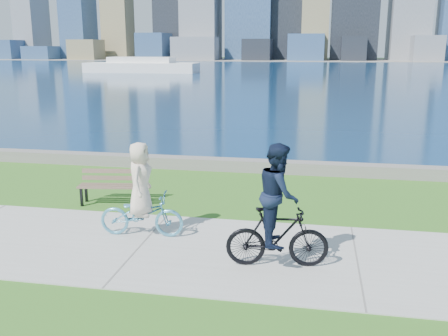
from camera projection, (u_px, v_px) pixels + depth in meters
The scene contains 9 objects.
ground at pixel (141, 247), 9.47m from camera, with size 320.00×320.00×0.00m, color #2C6219.
concrete_path at pixel (141, 246), 9.47m from camera, with size 80.00×3.50×0.02m, color #A3A49F.
seawall at pixel (209, 164), 15.35m from camera, with size 90.00×0.50×0.35m, color slate.
bay_water at pixel (297, 70), 78.22m from camera, with size 320.00×131.00×0.01m, color #0C2A4E.
far_shore at pixel (306, 60), 133.59m from camera, with size 320.00×30.00×0.12m, color gray.
ferry_near at pixel (142, 66), 70.70m from camera, with size 15.94×4.55×2.16m.
park_bench at pixel (112, 183), 11.97m from camera, with size 1.62×0.74×0.81m.
cyclist_woman at pixel (141, 202), 9.82m from camera, with size 0.70×1.72×1.90m.
cyclist_man at pixel (278, 216), 8.38m from camera, with size 0.75×1.80×2.15m.
Camera 1 is at (3.17, -8.41, 3.71)m, focal length 40.00 mm.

